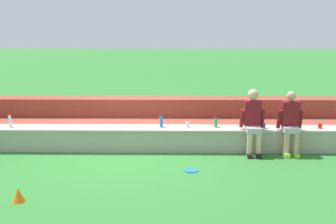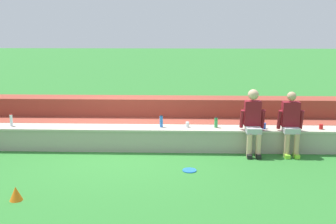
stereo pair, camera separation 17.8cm
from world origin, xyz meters
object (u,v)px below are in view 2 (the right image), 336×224
Objects in this scene: water_bottle_near_left at (11,120)px; plastic_cup_middle at (321,127)px; plastic_cup_right_end at (264,126)px; plastic_cup_left_end at (187,125)px; sports_cone at (16,194)px; person_center at (291,122)px; water_bottle_near_right at (161,121)px; water_bottle_mid_right at (216,123)px; frisbee at (189,170)px; person_left_of_center at (253,120)px.

plastic_cup_middle is at bearing -0.44° from water_bottle_near_left.
plastic_cup_right_end is 1.66m from plastic_cup_left_end.
sports_cone is (1.19, -2.74, -0.52)m from water_bottle_near_left.
sports_cone is (-4.40, -2.70, -0.45)m from plastic_cup_right_end.
water_bottle_near_right is (-2.75, 0.30, -0.08)m from person_center.
water_bottle_near_left is 6.81m from plastic_cup_middle.
water_bottle_near_left is 5.58m from plastic_cup_right_end.
frisbee is at bearing -113.71° from water_bottle_mid_right.
person_left_of_center reaches higher than water_bottle_near_left.
frisbee is at bearing -18.77° from water_bottle_near_left.
plastic_cup_right_end is (-0.51, 0.24, -0.15)m from person_center.
water_bottle_mid_right is 1.20m from water_bottle_near_right.
plastic_cup_middle is at bearing 17.75° from person_center.
person_left_of_center is 1.54m from plastic_cup_middle.
plastic_cup_middle is 1.23m from plastic_cup_right_end.
water_bottle_near_left is 3.92m from plastic_cup_left_end.
person_left_of_center is 0.40m from plastic_cup_right_end.
person_center reaches higher than frisbee.
person_left_of_center reaches higher than water_bottle_mid_right.
water_bottle_mid_right reaches higher than plastic_cup_left_end.
sports_cone is at bearing -154.45° from plastic_cup_middle.
plastic_cup_left_end reaches higher than plastic_cup_middle.
water_bottle_near_right is 3.54m from sports_cone.
sports_cone is (-2.76, -1.40, 0.10)m from frisbee.
person_left_of_center is 1.42m from plastic_cup_left_end.
water_bottle_near_right is at bearing 178.83° from plastic_cup_middle.
water_bottle_near_right is 1.61m from frisbee.
person_center is 11.61× the size of plastic_cup_left_end.
plastic_cup_left_end is 0.51× the size of sports_cone.
person_left_of_center reaches higher than plastic_cup_right_end.
frisbee is at bearing -141.59° from person_left_of_center.
water_bottle_mid_right is 0.83× the size of water_bottle_near_left.
water_bottle_near_left reaches higher than plastic_cup_left_end.
person_left_of_center is at bearing -140.82° from plastic_cup_right_end.
sports_cone is (-3.36, -2.77, -0.50)m from water_bottle_mid_right.
plastic_cup_middle is (1.51, 0.22, -0.19)m from person_left_of_center.
frisbee is (-0.60, -1.37, -0.61)m from water_bottle_mid_right.
plastic_cup_right_end reaches higher than sports_cone.
water_bottle_mid_right is 0.63m from plastic_cup_left_end.
water_bottle_near_left is 2.57× the size of plastic_cup_middle.
water_bottle_near_right is (-1.20, -0.01, 0.02)m from water_bottle_mid_right.
person_left_of_center is at bearing -8.36° from water_bottle_near_right.
water_bottle_near_left is at bearing 161.23° from frisbee.
person_left_of_center is 5.19× the size of water_bottle_near_right.
plastic_cup_right_end reaches higher than plastic_cup_left_end.
water_bottle_near_right is 2.30× the size of plastic_cup_left_end.
person_center is at bearing -2.65° from water_bottle_near_left.
plastic_cup_right_end reaches higher than plastic_cup_middle.
plastic_cup_right_end is 2.16m from frisbee.
plastic_cup_right_end is at bearing -2.40° from plastic_cup_left_end.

